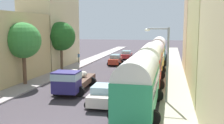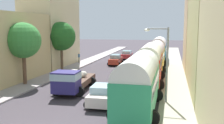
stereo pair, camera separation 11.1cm
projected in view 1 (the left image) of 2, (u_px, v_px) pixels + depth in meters
ground_plane at (126, 66)px, 39.17m from camera, size 154.00×154.00×0.00m
sidewalk_left at (81, 64)px, 40.79m from camera, size 2.50×70.00×0.14m
sidewalk_right at (174, 67)px, 37.54m from camera, size 2.50×70.00×0.14m
building_left_2 at (51, 24)px, 38.43m from camera, size 5.06×10.51×12.67m
building_right_1 at (221, 30)px, 23.23m from camera, size 5.30×13.46×11.46m
building_right_2 at (208, 21)px, 34.51m from camera, size 6.46×9.01×13.53m
parked_bus_0 at (139, 80)px, 18.05m from camera, size 3.32×8.47×4.06m
parked_bus_1 at (150, 62)px, 26.72m from camera, size 3.31×8.14×4.18m
parked_bus_2 at (155, 54)px, 35.43m from camera, size 3.20×9.37×3.91m
parked_bus_3 at (158, 48)px, 44.09m from camera, size 3.37×8.96×4.16m
cargo_truck_0 at (73, 80)px, 23.22m from camera, size 3.24×7.07×2.23m
car_0 at (115, 60)px, 40.26m from camera, size 2.26×4.30×1.63m
car_1 at (126, 55)px, 47.47m from camera, size 2.39×4.04×1.54m
car_2 at (102, 95)px, 19.63m from camera, size 2.34×3.82×1.56m
car_3 at (142, 57)px, 44.67m from camera, size 2.38×4.10×1.55m
pedestrian_0 at (79, 57)px, 41.63m from camera, size 0.35×0.35×1.78m
streetlamp_near at (164, 58)px, 19.60m from camera, size 1.91×0.28×5.95m
roadside_tree_1 at (23, 41)px, 25.79m from camera, size 3.63×3.63×6.44m
roadside_tree_2 at (61, 36)px, 34.61m from camera, size 3.91×3.91×6.65m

